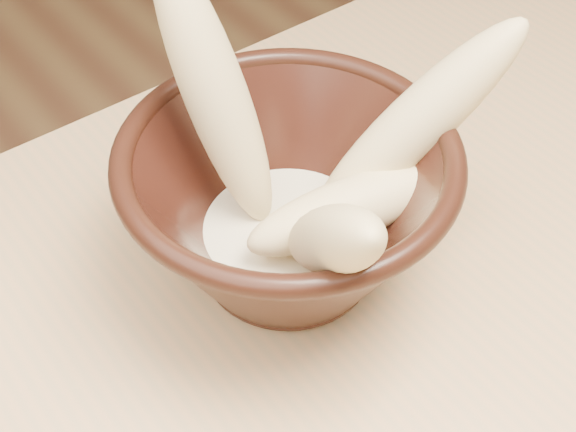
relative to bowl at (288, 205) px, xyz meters
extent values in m
cylinder|color=tan|center=(0.44, 0.19, -0.46)|extent=(0.05, 0.05, 0.71)
cylinder|color=black|center=(0.00, 0.00, -0.06)|extent=(0.10, 0.10, 0.01)
cylinder|color=black|center=(0.00, 0.00, -0.04)|extent=(0.09, 0.09, 0.01)
torus|color=black|center=(0.00, 0.00, 0.04)|extent=(0.22, 0.22, 0.01)
cylinder|color=beige|center=(0.00, 0.00, -0.03)|extent=(0.13, 0.13, 0.02)
ellipsoid|color=#DDBF83|center=(-0.02, 0.05, 0.07)|extent=(0.07, 0.12, 0.20)
ellipsoid|color=#DDBF83|center=(0.08, -0.03, 0.04)|extent=(0.16, 0.10, 0.16)
ellipsoid|color=#DDBF83|center=(0.03, -0.03, 0.00)|extent=(0.15, 0.08, 0.05)
ellipsoid|color=#DDBF83|center=(-0.02, -0.07, 0.04)|extent=(0.09, 0.15, 0.15)
camera|label=1|loc=(-0.23, -0.29, 0.38)|focal=50.00mm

